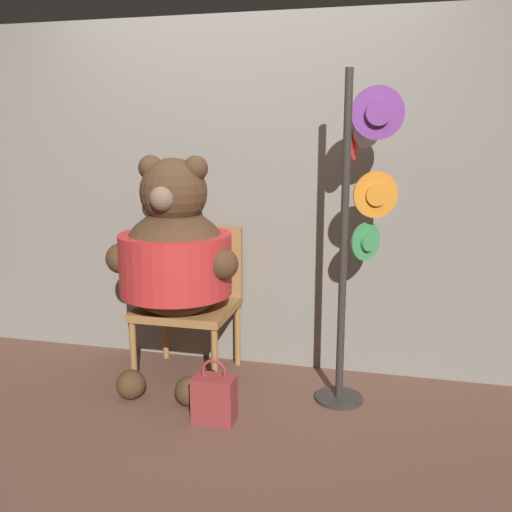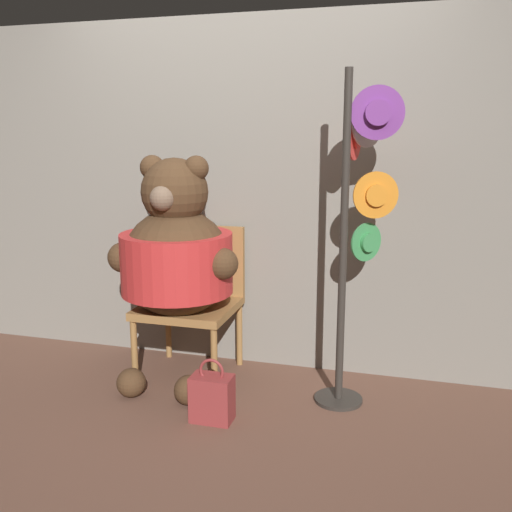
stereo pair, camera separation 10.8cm
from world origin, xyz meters
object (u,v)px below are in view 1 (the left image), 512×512
hat_display_rack (359,210)px  handbag_on_ground (214,398)px  chair (192,295)px  teddy_bear (175,256)px

hat_display_rack → handbag_on_ground: hat_display_rack is taller
chair → handbag_on_ground: size_ratio=2.64×
teddy_bear → chair: bearing=79.7°
teddy_bear → handbag_on_ground: size_ratio=3.94×
teddy_bear → hat_display_rack: bearing=2.2°
chair → handbag_on_ground: bearing=-60.7°
chair → hat_display_rack: 1.21m
chair → teddy_bear: bearing=-100.3°
chair → handbag_on_ground: 0.80m
teddy_bear → hat_display_rack: size_ratio=0.75×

